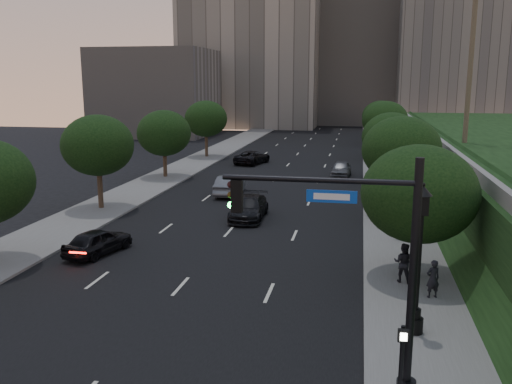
% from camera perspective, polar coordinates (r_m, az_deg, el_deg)
% --- Properties ---
extents(ground, '(160.00, 160.00, 0.00)m').
position_cam_1_polar(ground, '(20.42, -12.61, -14.80)').
color(ground, black).
rests_on(ground, ground).
extents(road_surface, '(16.00, 140.00, 0.02)m').
position_cam_1_polar(road_surface, '(48.13, 1.65, 0.90)').
color(road_surface, black).
rests_on(road_surface, ground).
extents(sidewalk_right, '(4.50, 140.00, 0.15)m').
position_cam_1_polar(sidewalk_right, '(47.59, 13.92, 0.51)').
color(sidewalk_right, slate).
rests_on(sidewalk_right, ground).
extents(sidewalk_left, '(4.50, 140.00, 0.15)m').
position_cam_1_polar(sidewalk_left, '(50.76, -9.85, 1.37)').
color(sidewalk_left, slate).
rests_on(sidewalk_left, ground).
extents(parapet_wall, '(0.35, 90.00, 0.70)m').
position_cam_1_polar(parapet_wall, '(45.29, 18.43, 5.18)').
color(parapet_wall, slate).
rests_on(parapet_wall, embankment).
extents(office_block_left, '(26.00, 20.00, 32.00)m').
position_cam_1_polar(office_block_left, '(111.02, -0.32, 15.29)').
color(office_block_left, gray).
rests_on(office_block_left, ground).
extents(office_block_mid, '(22.00, 18.00, 26.00)m').
position_cam_1_polar(office_block_mid, '(118.75, 10.44, 13.42)').
color(office_block_mid, gray).
rests_on(office_block_mid, ground).
extents(office_block_right, '(20.00, 22.00, 36.00)m').
position_cam_1_polar(office_block_right, '(114.21, 19.91, 15.53)').
color(office_block_right, slate).
rests_on(office_block_right, ground).
extents(office_block_filler, '(18.00, 16.00, 14.00)m').
position_cam_1_polar(office_block_filler, '(92.98, -10.42, 10.25)').
color(office_block_filler, gray).
rests_on(office_block_filler, ground).
extents(tree_right_a, '(5.20, 5.20, 6.24)m').
position_cam_1_polar(tree_right_a, '(25.31, 16.82, -0.19)').
color(tree_right_a, '#38281C').
rests_on(tree_right_a, ground).
extents(tree_right_b, '(5.20, 5.20, 6.74)m').
position_cam_1_polar(tree_right_b, '(37.04, 15.06, 4.31)').
color(tree_right_b, '#38281C').
rests_on(tree_right_b, ground).
extents(tree_right_c, '(5.20, 5.20, 6.24)m').
position_cam_1_polar(tree_right_c, '(49.99, 14.04, 5.61)').
color(tree_right_c, '#38281C').
rests_on(tree_right_c, ground).
extents(tree_right_d, '(5.20, 5.20, 6.74)m').
position_cam_1_polar(tree_right_d, '(63.88, 13.44, 7.33)').
color(tree_right_d, '#38281C').
rests_on(tree_right_d, ground).
extents(tree_right_e, '(5.20, 5.20, 6.24)m').
position_cam_1_polar(tree_right_e, '(78.87, 12.99, 7.76)').
color(tree_right_e, '#38281C').
rests_on(tree_right_e, ground).
extents(tree_left_b, '(5.00, 5.00, 6.71)m').
position_cam_1_polar(tree_left_b, '(39.27, -16.33, 4.73)').
color(tree_left_b, '#38281C').
rests_on(tree_left_b, ground).
extents(tree_left_c, '(5.00, 5.00, 6.34)m').
position_cam_1_polar(tree_left_c, '(51.15, -9.67, 6.13)').
color(tree_left_c, '#38281C').
rests_on(tree_left_c, ground).
extents(tree_left_d, '(5.00, 5.00, 6.71)m').
position_cam_1_polar(tree_left_d, '(64.37, -5.29, 7.68)').
color(tree_left_d, '#38281C').
rests_on(tree_left_d, ground).
extents(traffic_signal_mast, '(5.68, 0.56, 7.00)m').
position_cam_1_polar(traffic_signal_mast, '(15.74, 12.18, -8.41)').
color(traffic_signal_mast, black).
rests_on(traffic_signal_mast, ground).
extents(street_lamp, '(0.64, 0.64, 5.62)m').
position_cam_1_polar(street_lamp, '(19.91, 16.71, -7.50)').
color(street_lamp, black).
rests_on(street_lamp, ground).
extents(pedestrian_signal, '(0.30, 0.33, 2.50)m').
position_cam_1_polar(pedestrian_signal, '(15.95, 15.08, -16.56)').
color(pedestrian_signal, black).
rests_on(pedestrian_signal, ground).
extents(sedan_near_left, '(2.65, 4.40, 1.40)m').
position_cam_1_polar(sedan_near_left, '(29.77, -16.30, -5.01)').
color(sedan_near_left, black).
rests_on(sedan_near_left, ground).
extents(sedan_mid_left, '(1.80, 4.87, 1.59)m').
position_cam_1_polar(sedan_mid_left, '(43.30, -2.76, 0.73)').
color(sedan_mid_left, slate).
rests_on(sedan_mid_left, ground).
extents(sedan_far_left, '(3.68, 5.66, 1.45)m').
position_cam_1_polar(sedan_far_left, '(59.53, -0.38, 3.68)').
color(sedan_far_left, black).
rests_on(sedan_far_left, ground).
extents(sedan_near_right, '(2.15, 5.12, 1.48)m').
position_cam_1_polar(sedan_near_right, '(35.79, -0.74, -1.68)').
color(sedan_near_right, black).
rests_on(sedan_near_right, ground).
extents(sedan_far_right, '(1.98, 4.53, 1.52)m').
position_cam_1_polar(sedan_far_right, '(51.96, 8.93, 2.40)').
color(sedan_far_right, '#54565B').
rests_on(sedan_far_right, ground).
extents(pedestrian_a, '(0.70, 0.59, 1.63)m').
position_cam_1_polar(pedestrian_a, '(23.81, 18.12, -8.68)').
color(pedestrian_a, black).
rests_on(pedestrian_a, sidewalk_right).
extents(pedestrian_b, '(1.04, 0.92, 1.80)m').
position_cam_1_polar(pedestrian_b, '(25.17, 15.26, -7.19)').
color(pedestrian_b, black).
rests_on(pedestrian_b, sidewalk_right).
extents(pedestrian_c, '(1.13, 0.56, 1.86)m').
position_cam_1_polar(pedestrian_c, '(31.73, 15.00, -3.19)').
color(pedestrian_c, black).
rests_on(pedestrian_c, sidewalk_right).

